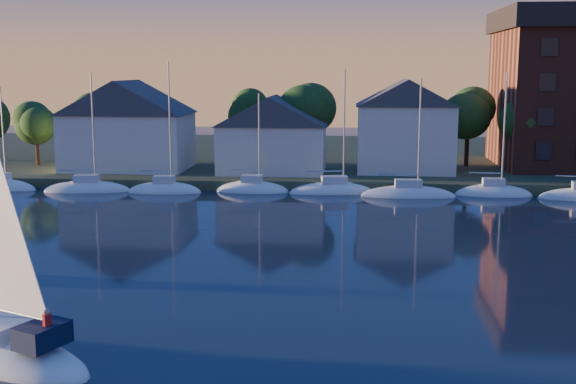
# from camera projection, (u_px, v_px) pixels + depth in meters

# --- Properties ---
(shoreline_land) EXTENTS (160.00, 50.00, 2.00)m
(shoreline_land) POSITION_uv_depth(u_px,v_px,m) (334.00, 161.00, 94.24)
(shoreline_land) COLOR #364327
(shoreline_land) RESTS_ON ground
(wooden_dock) EXTENTS (120.00, 3.00, 1.00)m
(wooden_dock) POSITION_uv_depth(u_px,v_px,m) (327.00, 189.00, 71.66)
(wooden_dock) COLOR brown
(wooden_dock) RESTS_ON ground
(clubhouse_west) EXTENTS (13.65, 9.45, 9.64)m
(clubhouse_west) POSITION_uv_depth(u_px,v_px,m) (128.00, 124.00, 78.53)
(clubhouse_west) COLOR silver
(clubhouse_west) RESTS_ON shoreline_land
(clubhouse_centre) EXTENTS (11.55, 8.40, 8.08)m
(clubhouse_centre) POSITION_uv_depth(u_px,v_px,m) (273.00, 133.00, 76.24)
(clubhouse_centre) COLOR silver
(clubhouse_centre) RESTS_ON shoreline_land
(clubhouse_east) EXTENTS (10.50, 8.40, 9.80)m
(clubhouse_east) POSITION_uv_depth(u_px,v_px,m) (405.00, 124.00, 76.81)
(clubhouse_east) COLOR silver
(clubhouse_east) RESTS_ON shoreline_land
(tree_line) EXTENTS (93.40, 5.40, 8.90)m
(tree_line) POSITION_uv_depth(u_px,v_px,m) (349.00, 111.00, 81.08)
(tree_line) COLOR #352118
(tree_line) RESTS_ON shoreline_land
(moored_fleet) EXTENTS (71.50, 2.40, 12.05)m
(moored_fleet) POSITION_uv_depth(u_px,v_px,m) (243.00, 192.00, 69.41)
(moored_fleet) COLOR white
(moored_fleet) RESTS_ON ground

